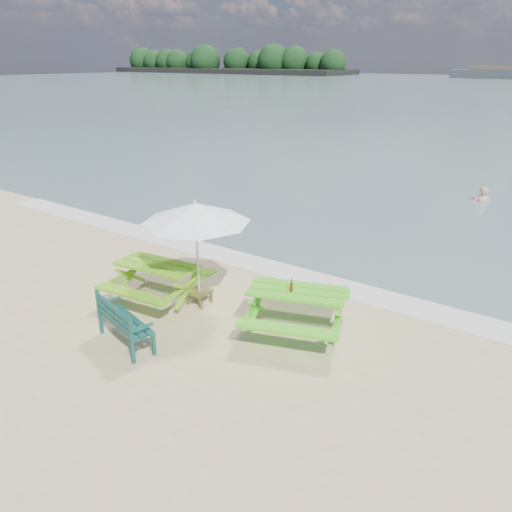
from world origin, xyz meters
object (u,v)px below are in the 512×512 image
Objects in this scene: picnic_table_right at (297,311)px; swimmer at (480,209)px; park_bench at (126,331)px; patio_umbrella at (195,213)px; beer_bottle at (291,287)px; picnic_table_left at (158,283)px; side_table at (199,297)px.

picnic_table_right reaches higher than swimmer.
swimmer is at bearing 78.28° from park_bench.
patio_umbrella is at bearing -174.76° from picnic_table_right.
patio_umbrella is (-2.25, -0.21, 1.57)m from picnic_table_right.
beer_bottle is (2.17, 0.10, -1.05)m from patio_umbrella.
picnic_table_right is at bearing 55.42° from beer_bottle.
beer_bottle is (2.17, 2.06, 0.67)m from park_bench.
park_bench is at bearing -89.86° from patio_umbrella.
picnic_table_right is 10.30× the size of beer_bottle.
picnic_table_left is at bearing -171.10° from beer_bottle.
side_table is 1.95× the size of beer_bottle.
side_table is at bearing -174.76° from picnic_table_right.
swimmer is (0.73, 11.93, -1.24)m from beer_bottle.
patio_umbrella reaches higher than side_table.
patio_umbrella is 12.59m from swimmer.
picnic_table_left is 8.82× the size of beer_bottle.
park_bench is at bearing -136.05° from picnic_table_right.
swimmer is at bearing 86.79° from picnic_table_right.
side_table is at bearing -177.30° from beer_bottle.
picnic_table_right is at bearing -93.21° from swimmer.
picnic_table_right is 3.12m from park_bench.
swimmer is at bearing 76.42° from side_table.
beer_bottle reaches higher than picnic_table_left.
patio_umbrella is at bearing -177.30° from beer_bottle.
picnic_table_right is 1.69× the size of park_bench.
park_bench is 3.06m from beer_bottle.
picnic_table_right is 11.87m from swimmer.
picnic_table_right is 5.28× the size of side_table.
park_bench is 0.86× the size of swimmer.
patio_umbrella reaches higher than swimmer.
picnic_table_left is 0.86× the size of picnic_table_right.
beer_bottle is at bearing -93.52° from swimmer.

